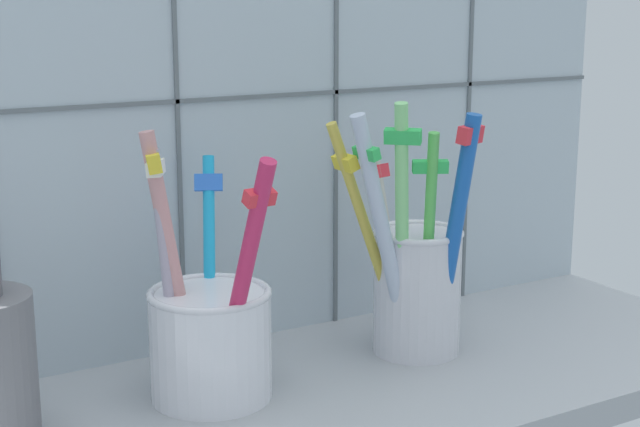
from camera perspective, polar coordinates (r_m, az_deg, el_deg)
name	(u,v)px	position (r cm, az deg, el deg)	size (l,w,h in cm)	color
counter_slab	(338,398)	(65.77, 1.08, -10.81)	(64.00, 22.00, 2.00)	#9EA3A8
tile_wall_back	(253,63)	(70.89, -3.98, 8.87)	(64.00, 2.20, 45.00)	#B2C1CC
toothbrush_cup_left	(209,333)	(62.25, -6.54, -7.03)	(7.91, 13.45, 17.39)	white
toothbrush_cup_right	(415,278)	(69.27, 5.64, -3.79)	(10.76, 10.68, 18.56)	silver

